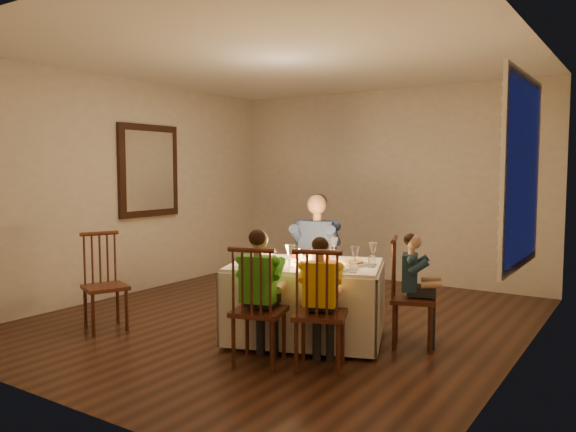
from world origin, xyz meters
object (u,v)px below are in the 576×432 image
Objects in this scene: chair_near_right at (320,368)px; chair_near_left at (259,363)px; child_green at (259,363)px; adult at (316,318)px; chair_adult at (316,318)px; child_teal at (412,346)px; serving_bowl at (265,254)px; chair_end at (412,346)px; chair_extra at (106,329)px; dining_table at (306,285)px; child_yellow at (320,368)px.

chair_near_left is at bearing -0.21° from chair_near_right.
adult is at bearing -94.28° from child_green.
child_teal reaches higher than chair_adult.
serving_bowl reaches higher than chair_adult.
chair_adult is 0.96× the size of child_teal.
chair_near_left and chair_near_right have the same top height.
child_teal is at bearing -145.11° from child_green.
chair_near_left is 1.37m from child_teal.
chair_end is 2.84m from chair_extra.
chair_extra is at bearing 93.75° from child_teal.
adult is (-0.76, 1.25, 0.00)m from chair_near_right.
dining_table is 7.98× the size of serving_bowl.
dining_table is 0.88m from child_green.
serving_bowl is (-1.38, -0.24, 0.72)m from chair_end.
dining_table reaches higher than chair_extra.
serving_bowl reaches higher than chair_near_right.
chair_end is (0.85, 1.07, 0.00)m from chair_near_left.
serving_bowl is (-0.51, 0.10, 0.22)m from dining_table.
dining_table is 1.62× the size of child_teal.
adult is (0.00, 0.00, 0.00)m from chair_adult.
chair_near_right is at bearing -175.53° from chair_near_left.
chair_near_right is at bearing -175.53° from child_green.
chair_near_left is at bearing -108.70° from dining_table.
chair_near_left is 4.75× the size of serving_bowl.
chair_extra is 1.68m from serving_bowl.
child_teal is 4.93× the size of serving_bowl.
child_teal reaches higher than chair_near_left.
chair_near_left is 1.00× the size of chair_end.
adult reaches higher than chair_near_right.
child_green is 1.09× the size of child_teal.
child_teal is (0.85, 1.07, 0.00)m from chair_near_left.
dining_table is 1.49× the size of child_green.
chair_end is at bearing -135.40° from chair_near_right.
child_green is (-0.45, -0.17, 0.00)m from chair_near_right.
chair_end is at bearing -135.40° from child_yellow.
chair_near_right is (0.47, -0.56, -0.49)m from dining_table.
child_yellow reaches higher than chair_near_right.
chair_near_left is at bearing -0.21° from child_yellow.
adult reaches higher than child_teal.
chair_extra is 1.77m from child_green.
serving_bowl is (-0.53, 0.83, 0.72)m from child_green.
child_green is (0.00, 0.00, 0.00)m from chair_near_left.
adult is at bearing 92.82° from dining_table.
dining_table is at bearing -105.15° from child_green.
adult reaches higher than child_yellow.
chair_adult and chair_near_left have the same top height.
child_yellow is (0.76, -1.25, 0.00)m from adult.
serving_bowl is at bearing 80.60° from child_teal.
child_yellow is (2.22, 0.22, 0.00)m from chair_extra.
chair_adult is 1.00× the size of chair_near_left.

